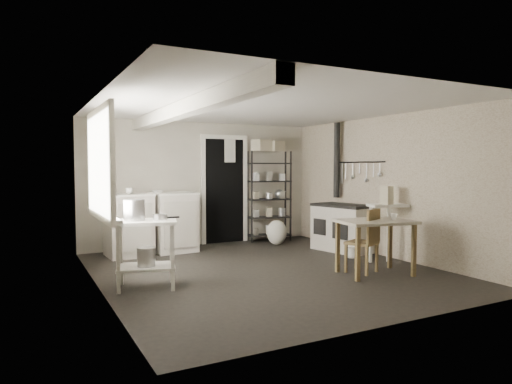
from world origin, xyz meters
name	(u,v)px	position (x,y,z in m)	size (l,w,h in m)	color
floor	(266,270)	(0.00, 0.00, 0.00)	(5.00, 5.00, 0.00)	black
ceiling	(266,107)	(0.00, 0.00, 2.30)	(5.00, 5.00, 0.00)	silver
wall_back	(202,184)	(0.00, 2.50, 1.15)	(4.50, 0.02, 2.30)	#B7AF9C
wall_front	(397,201)	(0.00, -2.50, 1.15)	(4.50, 0.02, 2.30)	#B7AF9C
wall_left	(98,194)	(-2.25, 0.00, 1.15)	(0.02, 5.00, 2.30)	#B7AF9C
wall_right	(386,186)	(2.25, 0.00, 1.15)	(0.02, 5.00, 2.30)	#B7AF9C
window	(98,164)	(-2.22, 0.20, 1.50)	(0.12, 1.76, 1.28)	white
doorway	(225,191)	(0.45, 2.47, 1.00)	(0.96, 0.10, 2.08)	white
ceiling_beam	(183,109)	(-1.20, 0.00, 2.20)	(0.18, 5.00, 0.18)	white
wallpaper_panel	(386,186)	(2.24, 0.00, 1.15)	(0.01, 5.00, 2.30)	#C0B49C
utensil_rail	(360,162)	(2.19, 0.60, 1.55)	(0.06, 1.20, 0.44)	silver
prep_table	(146,255)	(-1.73, -0.14, 0.40)	(0.72, 0.52, 0.82)	white
stockpot	(134,211)	(-1.86, -0.09, 0.94)	(0.25, 0.25, 0.27)	silver
saucepan	(160,218)	(-1.57, -0.21, 0.85)	(0.17, 0.17, 0.09)	silver
bucket	(146,257)	(-1.74, -0.18, 0.39)	(0.22, 0.22, 0.24)	silver
base_cabinets	(152,226)	(-1.10, 2.01, 0.46)	(1.56, 0.67, 1.03)	beige
mixing_bowl	(157,197)	(-1.00, 2.01, 0.95)	(0.26, 0.26, 0.06)	white
counter_cup	(129,197)	(-1.48, 1.93, 0.97)	(0.12, 0.12, 0.10)	white
shelf_rack	(269,193)	(1.32, 2.27, 0.95)	(0.84, 0.33, 1.78)	black
shelf_jar	(257,172)	(1.05, 2.28, 1.37)	(0.09, 0.09, 0.19)	white
storage_box_a	(262,139)	(1.14, 2.24, 2.01)	(0.32, 0.28, 0.22)	beige
storage_box_b	(275,140)	(1.45, 2.27, 1.99)	(0.30, 0.28, 0.20)	beige
stove	(343,226)	(1.92, 0.71, 0.44)	(0.57, 1.04, 0.81)	beige
stovepipe	(337,160)	(2.11, 1.13, 1.59)	(0.12, 0.12, 1.53)	black
side_ledge	(387,234)	(1.95, -0.35, 0.43)	(0.58, 0.31, 0.90)	white
oats_box	(387,197)	(1.93, -0.35, 1.01)	(0.11, 0.19, 0.28)	beige
work_table	(375,247)	(1.21, -0.89, 0.38)	(0.98, 0.69, 0.75)	beige
table_cup	(394,216)	(1.42, -1.02, 0.81)	(0.10, 0.10, 0.09)	white
chair	(362,238)	(1.13, -0.71, 0.48)	(0.37, 0.39, 0.89)	brown
flour_sack	(277,232)	(1.21, 1.78, 0.24)	(0.39, 0.33, 0.47)	beige
floor_crock	(352,253)	(1.67, 0.15, 0.08)	(0.13, 0.13, 0.17)	white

